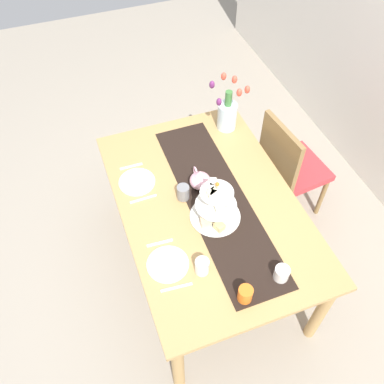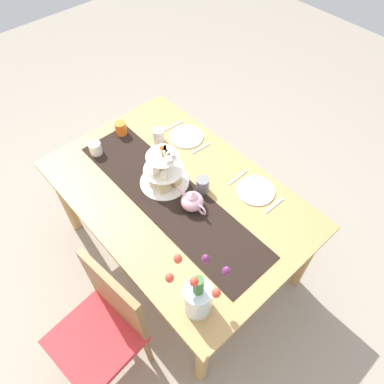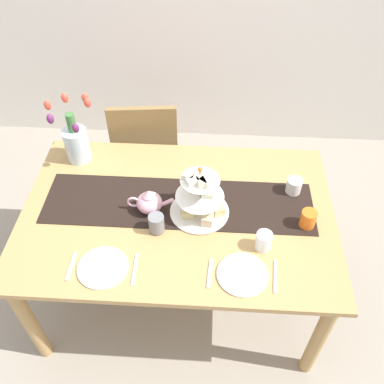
% 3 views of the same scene
% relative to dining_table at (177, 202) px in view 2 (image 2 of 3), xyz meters
% --- Properties ---
extents(ground_plane, '(8.00, 8.00, 0.00)m').
position_rel_dining_table_xyz_m(ground_plane, '(0.00, 0.00, -0.64)').
color(ground_plane, gray).
extents(dining_table, '(1.59, 1.05, 0.73)m').
position_rel_dining_table_xyz_m(dining_table, '(0.00, 0.00, 0.00)').
color(dining_table, tan).
rests_on(dining_table, ground_plane).
extents(chair_left, '(0.46, 0.46, 0.91)m').
position_rel_dining_table_xyz_m(chair_left, '(-0.28, 0.75, -0.13)').
color(chair_left, olive).
rests_on(chair_left, ground_plane).
extents(table_runner, '(1.39, 0.36, 0.00)m').
position_rel_dining_table_xyz_m(table_runner, '(0.00, 0.05, 0.10)').
color(table_runner, black).
rests_on(table_runner, dining_table).
extents(tiered_cake_stand, '(0.30, 0.30, 0.30)m').
position_rel_dining_table_xyz_m(tiered_cake_stand, '(0.11, 0.00, 0.19)').
color(tiered_cake_stand, beige).
rests_on(tiered_cake_stand, table_runner).
extents(teapot, '(0.24, 0.13, 0.14)m').
position_rel_dining_table_xyz_m(teapot, '(-0.14, 0.00, 0.15)').
color(teapot, '#E5A8BC').
rests_on(teapot, table_runner).
extents(tulip_vase, '(0.24, 0.23, 0.41)m').
position_rel_dining_table_xyz_m(tulip_vase, '(-0.59, 0.37, 0.23)').
color(tulip_vase, silver).
rests_on(tulip_vase, dining_table).
extents(cream_jug, '(0.08, 0.08, 0.08)m').
position_rel_dining_table_xyz_m(cream_jug, '(0.60, 0.17, 0.14)').
color(cream_jug, white).
rests_on(cream_jug, dining_table).
extents(dinner_plate_left, '(0.23, 0.23, 0.01)m').
position_rel_dining_table_xyz_m(dinner_plate_left, '(-0.31, -0.36, 0.10)').
color(dinner_plate_left, white).
rests_on(dinner_plate_left, dining_table).
extents(fork_left, '(0.02, 0.15, 0.01)m').
position_rel_dining_table_xyz_m(fork_left, '(-0.45, -0.36, 0.10)').
color(fork_left, silver).
rests_on(fork_left, dining_table).
extents(knife_left, '(0.02, 0.17, 0.01)m').
position_rel_dining_table_xyz_m(knife_left, '(-0.16, -0.36, 0.10)').
color(knife_left, silver).
rests_on(knife_left, dining_table).
extents(dinner_plate_right, '(0.23, 0.23, 0.01)m').
position_rel_dining_table_xyz_m(dinner_plate_right, '(0.32, -0.36, 0.10)').
color(dinner_plate_right, white).
rests_on(dinner_plate_right, dining_table).
extents(fork_right, '(0.03, 0.15, 0.01)m').
position_rel_dining_table_xyz_m(fork_right, '(0.17, -0.36, 0.10)').
color(fork_right, silver).
rests_on(fork_right, dining_table).
extents(knife_right, '(0.03, 0.17, 0.01)m').
position_rel_dining_table_xyz_m(knife_right, '(0.46, -0.36, 0.10)').
color(knife_right, silver).
rests_on(knife_right, dining_table).
extents(mug_grey, '(0.08, 0.08, 0.09)m').
position_rel_dining_table_xyz_m(mug_grey, '(-0.09, -0.13, 0.15)').
color(mug_grey, slate).
rests_on(mug_grey, table_runner).
extents(mug_white_text, '(0.08, 0.08, 0.09)m').
position_rel_dining_table_xyz_m(mug_white_text, '(0.42, -0.20, 0.14)').
color(mug_white_text, white).
rests_on(mug_white_text, dining_table).
extents(mug_orange, '(0.08, 0.08, 0.09)m').
position_rel_dining_table_xyz_m(mug_orange, '(0.64, -0.06, 0.14)').
color(mug_orange, orange).
rests_on(mug_orange, dining_table).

